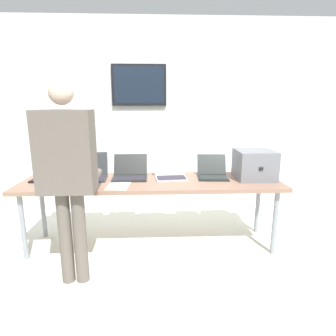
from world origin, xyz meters
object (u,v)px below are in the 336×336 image
laptop_station_2 (130,173)px  laptop_station_3 (170,173)px  person (67,166)px  laptop_station_0 (51,173)px  workbench (151,185)px  equipment_box (254,165)px  laptop_station_1 (90,173)px  laptop_station_4 (212,172)px

laptop_station_2 → laptop_station_3: size_ratio=1.04×
person → laptop_station_2: bearing=60.1°
laptop_station_0 → workbench: bearing=-7.1°
equipment_box → laptop_station_1: bearing=177.6°
workbench → laptop_station_0: bearing=172.9°
laptop_station_0 → laptop_station_2: 0.85m
equipment_box → person: 1.90m
laptop_station_3 → person: size_ratio=0.21×
laptop_station_1 → person: person is taller
workbench → laptop_station_3: size_ratio=7.62×
workbench → equipment_box: 1.13m
workbench → equipment_box: size_ratio=6.82×
laptop_station_1 → person: 0.78m
laptop_station_0 → laptop_station_1: bearing=-1.9°
workbench → laptop_station_3: laptop_station_3 is taller
laptop_station_2 → laptop_station_3: bearing=-3.1°
workbench → laptop_station_0: laptop_station_0 is taller
laptop_station_1 → laptop_station_3: size_ratio=1.04×
equipment_box → laptop_station_1: 1.78m
laptop_station_0 → laptop_station_4: bearing=-0.6°
equipment_box → laptop_station_0: bearing=177.7°
laptop_station_0 → laptop_station_1: (0.43, -0.01, 0.01)m
laptop_station_0 → person: (0.42, -0.76, 0.25)m
workbench → laptop_station_0: (-1.09, 0.13, 0.11)m
equipment_box → laptop_station_1: (-1.77, 0.07, -0.09)m
workbench → laptop_station_2: bearing=151.2°
equipment_box → laptop_station_4: size_ratio=1.10×
laptop_station_3 → laptop_station_4: laptop_station_4 is taller
laptop_station_1 → equipment_box: bearing=-2.4°
workbench → laptop_station_0: 1.10m
workbench → laptop_station_1: 0.68m
laptop_station_0 → laptop_station_2: size_ratio=1.06×
laptop_station_3 → laptop_station_1: bearing=178.9°
laptop_station_0 → laptop_station_4: laptop_station_0 is taller
laptop_station_4 → workbench: bearing=-170.1°
laptop_station_1 → laptop_station_2: size_ratio=0.99×
laptop_station_0 → laptop_station_2: (0.85, -0.01, -0.00)m
laptop_station_1 → laptop_station_4: (1.34, -0.00, -0.01)m
equipment_box → person: size_ratio=0.23×
equipment_box → laptop_station_3: bearing=176.4°
laptop_station_1 → laptop_station_2: laptop_station_1 is taller
laptop_station_1 → person: (-0.00, -0.74, 0.24)m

